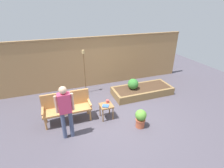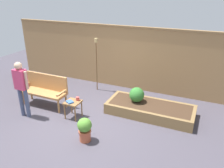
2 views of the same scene
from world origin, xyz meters
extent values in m
plane|color=#47424C|center=(0.00, 0.00, 0.00)|extent=(14.00, 14.00, 0.00)
cube|color=#A37A4C|center=(0.00, 2.60, 1.05)|extent=(8.40, 0.10, 2.10)
cube|color=olive|center=(0.00, 2.60, 2.13)|extent=(8.40, 0.14, 0.06)
cylinder|color=#B77F47|center=(-0.81, 0.47, 0.20)|extent=(0.06, 0.06, 0.40)
cylinder|color=#B77F47|center=(-0.81, 0.11, 0.20)|extent=(0.06, 0.06, 0.40)
cylinder|color=#B77F47|center=(-2.13, 0.47, 0.20)|extent=(0.06, 0.06, 0.40)
cylinder|color=#B77F47|center=(-2.13, 0.11, 0.20)|extent=(0.06, 0.06, 0.40)
cube|color=#B77F47|center=(-1.47, 0.29, 0.43)|extent=(1.44, 0.48, 0.06)
cube|color=#B77F47|center=(-1.47, 0.50, 0.70)|extent=(1.44, 0.06, 0.48)
cube|color=#B77F47|center=(-2.16, 0.29, 0.56)|extent=(0.06, 0.48, 0.04)
cube|color=#B77F47|center=(-0.78, 0.29, 0.56)|extent=(0.06, 0.48, 0.04)
cylinder|color=olive|center=(-0.13, 0.24, 0.22)|extent=(0.04, 0.04, 0.44)
cylinder|color=olive|center=(-0.13, -0.09, 0.22)|extent=(0.04, 0.04, 0.44)
cylinder|color=olive|center=(-0.46, 0.24, 0.22)|extent=(0.04, 0.04, 0.44)
cylinder|color=olive|center=(-0.46, -0.09, 0.22)|extent=(0.04, 0.04, 0.44)
cube|color=olive|center=(-0.30, 0.07, 0.46)|extent=(0.40, 0.40, 0.04)
cylinder|color=#CC4C47|center=(-0.22, 0.19, 0.53)|extent=(0.09, 0.09, 0.10)
torus|color=#CC4C47|center=(-0.17, 0.19, 0.53)|extent=(0.07, 0.01, 0.07)
cube|color=#38609E|center=(-0.34, 0.00, 0.50)|extent=(0.24, 0.22, 0.04)
cylinder|color=#B75638|center=(0.52, -0.70, 0.12)|extent=(0.26, 0.26, 0.24)
cylinder|color=#B75638|center=(0.52, -0.70, 0.25)|extent=(0.29, 0.29, 0.04)
sphere|color=#569333|center=(0.52, -0.70, 0.42)|extent=(0.33, 0.33, 0.33)
cube|color=olive|center=(1.57, 0.63, 0.15)|extent=(2.40, 0.09, 0.30)
cube|color=olive|center=(1.57, 1.54, 0.15)|extent=(2.40, 0.09, 0.30)
cube|color=olive|center=(0.41, 1.08, 0.15)|extent=(0.09, 0.82, 0.30)
cube|color=olive|center=(2.72, 1.08, 0.15)|extent=(0.09, 0.82, 0.30)
cube|color=#422D1E|center=(1.57, 1.08, 0.15)|extent=(2.22, 0.82, 0.30)
cylinder|color=brown|center=(1.15, 1.11, 0.33)|extent=(0.04, 0.04, 0.06)
sphere|color=#33752D|center=(1.15, 1.11, 0.51)|extent=(0.42, 0.42, 0.42)
cylinder|color=brown|center=(-0.57, 1.97, 0.83)|extent=(0.03, 0.03, 1.67)
cylinder|color=tan|center=(-0.57, 1.97, 1.73)|extent=(0.10, 0.10, 0.13)
cylinder|color=#475170|center=(-1.45, -0.40, 0.41)|extent=(0.11, 0.11, 0.82)
cylinder|color=#475170|center=(-1.65, -0.40, 0.41)|extent=(0.11, 0.11, 0.82)
cube|color=#D13D66|center=(-1.55, -0.40, 1.09)|extent=(0.32, 0.20, 0.54)
cylinder|color=tan|center=(-1.35, -0.40, 1.09)|extent=(0.07, 0.07, 0.49)
cylinder|color=tan|center=(-1.75, -0.40, 1.09)|extent=(0.07, 0.07, 0.49)
sphere|color=tan|center=(-1.55, -0.40, 1.46)|extent=(0.20, 0.20, 0.20)
camera|label=1|loc=(-1.64, -4.20, 3.34)|focal=26.94mm
camera|label=2|loc=(2.86, -4.40, 3.26)|focal=36.22mm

